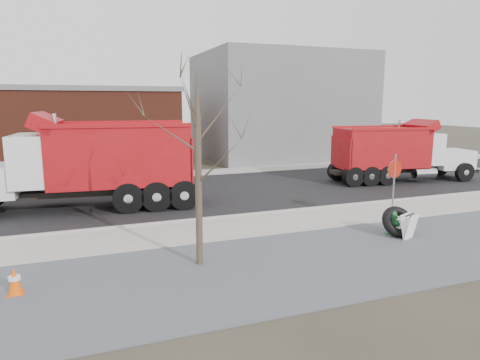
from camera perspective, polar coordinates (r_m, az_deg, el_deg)
name	(u,v)px	position (r m, az deg, el deg)	size (l,w,h in m)	color
ground	(269,227)	(15.10, 3.84, -6.22)	(120.00, 120.00, 0.00)	#383328
gravel_verge	(321,260)	(12.16, 10.77, -10.45)	(60.00, 5.00, 0.03)	slate
sidewalk	(266,224)	(15.31, 3.45, -5.87)	(60.00, 2.50, 0.06)	#9E9B93
curb	(252,214)	(16.45, 1.61, -4.61)	(60.00, 0.15, 0.11)	#9E9B93
road	(215,192)	(20.82, -3.32, -1.58)	(60.00, 9.40, 0.02)	black
far_sidewalk	(187,173)	(26.23, -7.02, 0.87)	(60.00, 2.00, 0.06)	#9E9B93
building_grey	(279,106)	(34.60, 5.25, 9.77)	(12.00, 10.00, 8.00)	slate
building_brick	(11,129)	(30.48, -28.20, 6.01)	(20.20, 8.20, 5.30)	maroon
bare_tree	(198,142)	(10.98, -5.66, 5.08)	(3.20, 3.20, 5.20)	#382D23
fire_hydrant	(393,224)	(14.89, 19.71, -5.52)	(0.48, 0.46, 0.84)	#256232
truck_tire	(398,222)	(14.82, 20.29, -5.26)	(1.16, 0.97, 1.05)	black
stop_sign	(394,176)	(16.12, 19.88, 0.52)	(0.68, 0.13, 2.50)	gray
sandwich_board	(409,227)	(14.57, 21.59, -5.80)	(0.67, 0.56, 0.80)	white
traffic_cone_near	(15,281)	(11.10, -27.85, -11.85)	(0.34, 0.34, 0.65)	#F95907
dump_truck_red_a	(398,151)	(24.90, 20.31, 3.68)	(8.32, 3.23, 3.33)	black
dump_truck_red_b	(89,161)	(18.21, -19.46, 2.39)	(9.35, 3.48, 3.87)	black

